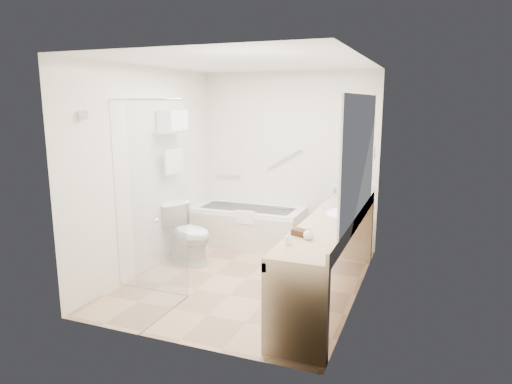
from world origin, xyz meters
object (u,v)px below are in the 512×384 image
(amenity_basket, at_px, (301,233))
(water_bottle_left, at_px, (334,201))
(bathtub, at_px, (248,226))
(toilet, at_px, (188,234))
(vanity_counter, at_px, (331,240))

(amenity_basket, xyz_separation_m, water_bottle_left, (0.07, 1.17, 0.07))
(amenity_basket, bearing_deg, bathtub, 124.27)
(bathtub, bearing_deg, toilet, -115.02)
(bathtub, relative_size, toilet, 2.07)
(toilet, xyz_separation_m, amenity_basket, (1.83, -1.06, 0.50))
(amenity_basket, bearing_deg, toilet, 149.99)
(vanity_counter, relative_size, amenity_basket, 16.48)
(toilet, distance_m, water_bottle_left, 1.98)
(vanity_counter, bearing_deg, water_bottle_left, 98.43)
(water_bottle_left, bearing_deg, bathtub, 149.37)
(vanity_counter, bearing_deg, amenity_basket, -103.10)
(vanity_counter, xyz_separation_m, amenity_basket, (-0.15, -0.63, 0.24))
(bathtub, bearing_deg, water_bottle_left, -30.63)
(toilet, relative_size, amenity_basket, 4.72)
(bathtub, height_order, toilet, toilet)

